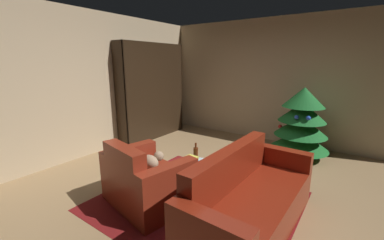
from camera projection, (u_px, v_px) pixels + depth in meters
ground_plane at (208, 192)px, 3.42m from camera, size 6.74×6.74×0.00m
wall_back at (277, 81)px, 5.36m from camera, size 5.39×0.06×2.70m
wall_left at (89, 85)px, 4.60m from camera, size 0.06×5.73×2.70m
area_rug at (198, 201)px, 3.19m from camera, size 2.37×2.18×0.01m
bookshelf_unit at (156, 93)px, 5.76m from camera, size 0.34×1.85×2.18m
armchair_red at (146, 181)px, 3.07m from camera, size 1.17×0.97×0.83m
couch_red at (249, 203)px, 2.62m from camera, size 0.80×1.94×0.86m
coffee_table at (194, 171)px, 3.14m from camera, size 0.72×0.72×0.45m
book_stack_on_table at (191, 162)px, 3.16m from camera, size 0.20×0.18×0.13m
bottle_on_table at (196, 154)px, 3.29m from camera, size 0.06×0.06×0.27m
decorated_tree at (301, 123)px, 4.52m from camera, size 1.04×1.04×1.33m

